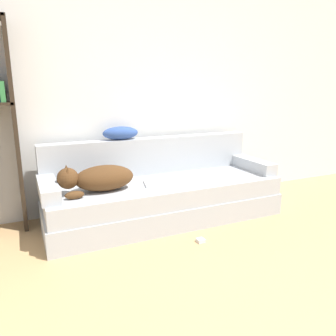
# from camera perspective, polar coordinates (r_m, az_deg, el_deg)

# --- Properties ---
(wall_back) EXTENTS (7.79, 0.06, 2.70)m
(wall_back) POSITION_cam_1_polar(r_m,az_deg,el_deg) (3.56, -5.02, 15.01)
(wall_back) COLOR white
(wall_back) RESTS_ON ground_plane
(couch) EXTENTS (2.28, 0.82, 0.39)m
(couch) POSITION_cam_1_polar(r_m,az_deg,el_deg) (3.26, -0.71, -5.58)
(couch) COLOR #B2B7BC
(couch) RESTS_ON ground_plane
(couch_backrest) EXTENTS (2.24, 0.15, 0.38)m
(couch_backrest) POSITION_cam_1_polar(r_m,az_deg,el_deg) (3.45, -3.00, 2.18)
(couch_backrest) COLOR #B2B7BC
(couch_backrest) RESTS_ON couch
(couch_arm_left) EXTENTS (0.15, 0.63, 0.12)m
(couch_arm_left) POSITION_cam_1_polar(r_m,az_deg,el_deg) (2.93, -20.17, -3.40)
(couch_arm_left) COLOR #B2B7BC
(couch_arm_left) RESTS_ON couch
(couch_arm_right) EXTENTS (0.15, 0.63, 0.12)m
(couch_arm_right) POSITION_cam_1_polar(r_m,az_deg,el_deg) (3.73, 14.49, 0.58)
(couch_arm_right) COLOR #B2B7BC
(couch_arm_right) RESTS_ON couch
(dog) EXTENTS (0.66, 0.31, 0.25)m
(dog) POSITION_cam_1_polar(r_m,az_deg,el_deg) (2.91, -12.03, -1.75)
(dog) COLOR #513319
(dog) RESTS_ON couch
(laptop) EXTENTS (0.35, 0.28, 0.02)m
(laptop) POSITION_cam_1_polar(r_m,az_deg,el_deg) (3.09, -1.20, -2.66)
(laptop) COLOR silver
(laptop) RESTS_ON couch
(throw_pillow) EXTENTS (0.36, 0.18, 0.13)m
(throw_pillow) POSITION_cam_1_polar(r_m,az_deg,el_deg) (3.32, -8.28, 6.04)
(throw_pillow) COLOR #335199
(throw_pillow) RESTS_ON couch_backrest
(power_adapter) EXTENTS (0.06, 0.06, 0.03)m
(power_adapter) POSITION_cam_1_polar(r_m,az_deg,el_deg) (2.85, 5.69, -12.42)
(power_adapter) COLOR silver
(power_adapter) RESTS_ON ground_plane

